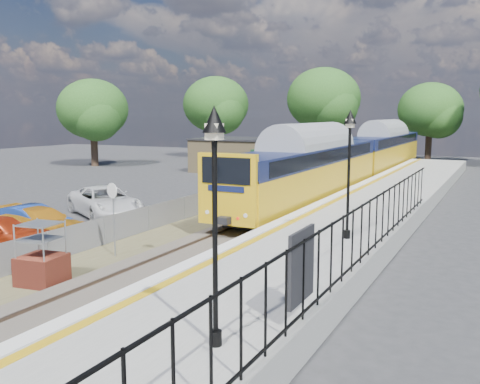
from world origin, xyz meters
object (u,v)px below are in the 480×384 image
Objects in this scene: speed_sign at (113,207)px; train at (355,154)px; victorian_lamp_north at (350,144)px; brick_plinth at (41,255)px; car_yellow at (41,223)px; car_white at (105,202)px; victorian_lamp_south at (215,171)px; car_blue at (32,222)px.

train is at bearing 97.11° from speed_sign.
victorian_lamp_north is at bearing 35.84° from speed_sign.
brick_plinth reaches higher than car_yellow.
speed_sign is (-0.11, 3.57, 0.96)m from brick_plinth.
brick_plinth is 11.53m from car_white.
victorian_lamp_south is 2.28× the size of brick_plinth.
brick_plinth is 3.70m from speed_sign.
car_yellow is (0.60, -0.04, -0.01)m from car_blue.
brick_plinth is 0.48× the size of car_blue.
car_blue is at bearing 140.19° from brick_plinth.
brick_plinth is at bearing -74.96° from speed_sign.
speed_sign is 8.67m from car_white.
car_yellow is 0.83× the size of car_white.
victorian_lamp_north reaches higher than brick_plinth.
train is at bearing 4.61° from car_white.
victorian_lamp_north is 8.89m from speed_sign.
car_blue is at bearing -109.09° from train.
train is 20.20× the size of brick_plinth.
brick_plinth is (-7.80, -6.87, -3.33)m from victorian_lamp_north.
train reaches higher than car_yellow.
car_white is (-0.98, 5.24, 0.10)m from car_yellow.
victorian_lamp_south is at bearing -79.99° from train.
brick_plinth is 0.43× the size of car_yellow.
car_white is (-13.77, 2.99, -3.52)m from victorian_lamp_north.
victorian_lamp_south is 15.55m from car_yellow.
victorian_lamp_south is 10.79m from speed_sign.
car_white is at bearing 10.07° from car_yellow.
victorian_lamp_south is 1.00× the size of victorian_lamp_north.
victorian_lamp_north reaches higher than car_white.
brick_plinth is at bearing -119.21° from car_white.
speed_sign is at bearing -99.68° from car_blue.
car_white is (-8.47, -18.16, -1.56)m from train.
victorian_lamp_south reaches higher than brick_plinth.
brick_plinth is (-8.00, 3.13, -3.33)m from victorian_lamp_south.
car_blue is 0.60m from car_yellow.
victorian_lamp_north is at bearing -75.93° from train.
car_yellow is (-4.98, 4.62, -0.29)m from brick_plinth.
victorian_lamp_south is at bearing -118.30° from car_blue.
train is 7.30× the size of car_white.
car_white reaches higher than car_yellow.
speed_sign is 0.51× the size of car_white.
train is (-5.50, 31.15, -1.96)m from victorian_lamp_south.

